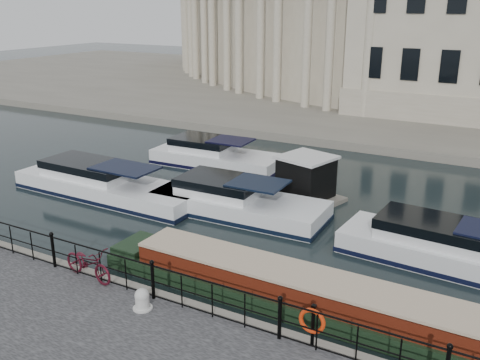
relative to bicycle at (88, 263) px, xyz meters
The scene contains 10 objects.
ground_plane 3.53m from the bicycle, 42.78° to the left, with size 160.00×160.00×0.00m, color black.
far_bank 41.36m from the bicycle, 86.58° to the left, with size 120.00×42.00×0.55m, color #6B665B.
railing 2.47m from the bicycle, ahead, with size 24.14×0.14×1.22m.
civic_building 37.49m from the bicycle, 87.73° to the left, with size 53.55×31.84×16.85m.
bicycle is the anchor object (origin of this frame).
mooring_bollard 2.61m from the bicycle, 12.35° to the right, with size 0.55×0.55×0.62m.
life_ring_post 7.31m from the bicycle, ahead, with size 0.70×0.19×1.14m.
narrowboat 6.48m from the bicycle, 21.62° to the left, with size 13.44×1.96×1.50m.
harbour_hut 11.35m from the bicycle, 76.42° to the left, with size 3.55×3.20×2.19m.
cabin_cruisers 8.94m from the bicycle, 91.11° to the left, with size 24.73×9.55×1.99m.
Camera 1 is at (8.77, -12.92, 8.70)m, focal length 40.00 mm.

